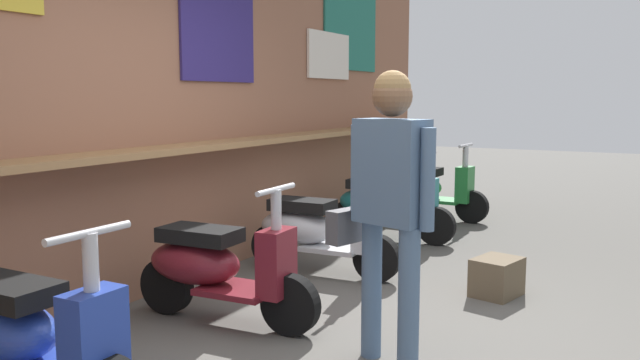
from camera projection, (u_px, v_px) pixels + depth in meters
The scene contains 9 objects.
ground_plane at pixel (359, 350), 3.96m from camera, with size 31.99×31.99×0.00m, color #56544F.
market_stall_facade at pixel (109, 65), 4.69m from camera, with size 11.42×0.61×3.53m.
scooter_blue at pixel (24, 337), 3.12m from camera, with size 0.46×1.40×0.97m.
scooter_maroon at pixel (215, 267), 4.42m from camera, with size 0.47×1.40×0.97m.
scooter_silver at pixel (314, 230), 5.63m from camera, with size 0.46×1.40×0.97m.
scooter_teal at pixel (384, 204), 6.98m from camera, with size 0.46×1.40×0.97m.
scooter_green at pixel (428, 188), 8.19m from camera, with size 0.46×1.40×0.97m.
shopper_with_handbag at pixel (389, 189), 3.63m from camera, with size 0.36×0.67×1.68m.
merchandise_crate at pixel (497, 277), 5.03m from camera, with size 0.38×0.30×0.30m, color brown.
Camera 1 is at (-3.45, -1.61, 1.54)m, focal length 36.39 mm.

